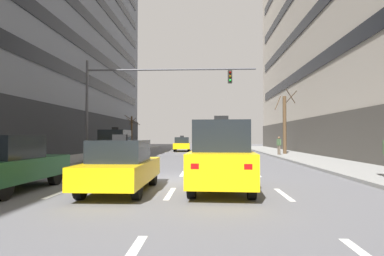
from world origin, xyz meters
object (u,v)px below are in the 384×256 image
object	(u,v)px
taxi_driving_2	(182,144)
street_tree_0	(285,124)
traffic_signal_0	(139,90)
street_tree_1	(132,131)
car_driving_4	(211,143)
car_driving_5	(5,164)
pedestrian_0	(279,144)
taxi_driving_0	(115,146)
taxi_driving_3	(121,166)
taxi_driving_1	(221,156)

from	to	relation	value
taxi_driving_2	street_tree_0	size ratio (longest dim) A/B	0.77
traffic_signal_0	street_tree_1	xyz separation A→B (m)	(-4.68, 17.61, -2.47)
car_driving_4	car_driving_5	world-z (taller)	car_driving_5
taxi_driving_2	street_tree_0	world-z (taller)	street_tree_0
car_driving_4	traffic_signal_0	xyz separation A→B (m)	(-5.03, -19.47, 3.95)
car_driving_4	pedestrian_0	world-z (taller)	car_driving_4
traffic_signal_0	pedestrian_0	size ratio (longest dim) A/B	7.38
taxi_driving_0	traffic_signal_0	xyz separation A→B (m)	(1.51, 0.36, 3.73)
taxi_driving_2	pedestrian_0	bearing A→B (deg)	-44.99
street_tree_1	car_driving_4	bearing A→B (deg)	10.85
street_tree_0	street_tree_1	bearing A→B (deg)	149.09
street_tree_1	pedestrian_0	size ratio (longest dim) A/B	2.67
taxi_driving_3	pedestrian_0	size ratio (longest dim) A/B	2.70
pedestrian_0	taxi_driving_1	bearing A→B (deg)	-108.18
taxi_driving_1	traffic_signal_0	size ratio (longest dim) A/B	0.39
car_driving_5	pedestrian_0	xyz separation A→B (m)	(12.28, 17.90, 0.18)
car_driving_4	street_tree_1	world-z (taller)	street_tree_1
taxi_driving_2	pedestrian_0	size ratio (longest dim) A/B	2.82
taxi_driving_0	car_driving_4	size ratio (longest dim) A/B	0.97
car_driving_5	street_tree_1	bearing A→B (deg)	95.97
taxi_driving_3	car_driving_4	bearing A→B (deg)	84.19
taxi_driving_1	pedestrian_0	world-z (taller)	taxi_driving_1
taxi_driving_1	taxi_driving_2	bearing A→B (deg)	97.03
taxi_driving_1	street_tree_0	xyz separation A→B (m)	(6.59, 18.96, 1.78)
taxi_driving_3	traffic_signal_0	distance (m)	12.30
traffic_signal_0	street_tree_0	world-z (taller)	traffic_signal_0
car_driving_4	street_tree_0	bearing A→B (deg)	-60.67
car_driving_5	pedestrian_0	distance (m)	21.71
taxi_driving_1	pedestrian_0	distance (m)	18.27
traffic_signal_0	pedestrian_0	distance (m)	12.93
taxi_driving_2	car_driving_4	bearing A→B (deg)	51.92
traffic_signal_0	taxi_driving_1	bearing A→B (deg)	-65.91
taxi_driving_1	taxi_driving_3	distance (m)	3.10
taxi_driving_3	street_tree_0	distance (m)	21.73
street_tree_1	pedestrian_0	xyz separation A→B (m)	(15.33, -11.32, -1.30)
taxi_driving_1	pedestrian_0	bearing A→B (deg)	71.82
taxi_driving_2	car_driving_5	xyz separation A→B (m)	(-3.34, -26.84, 0.04)
taxi_driving_2	car_driving_4	distance (m)	5.39
taxi_driving_3	car_driving_5	bearing A→B (deg)	-177.64
taxi_driving_3	car_driving_4	size ratio (longest dim) A/B	0.91
traffic_signal_0	street_tree_0	distance (m)	14.11
street_tree_1	traffic_signal_0	bearing A→B (deg)	-75.10
taxi_driving_1	taxi_driving_3	world-z (taller)	taxi_driving_1
street_tree_1	street_tree_0	bearing A→B (deg)	-30.91
taxi_driving_0	taxi_driving_2	xyz separation A→B (m)	(3.22, 15.59, -0.26)
taxi_driving_0	street_tree_0	xyz separation A→B (m)	(13.05, 8.26, 1.79)
taxi_driving_2	taxi_driving_0	bearing A→B (deg)	-101.66
pedestrian_0	car_driving_5	bearing A→B (deg)	-124.44
taxi_driving_0	taxi_driving_2	size ratio (longest dim) A/B	1.02
taxi_driving_0	street_tree_1	distance (m)	18.29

